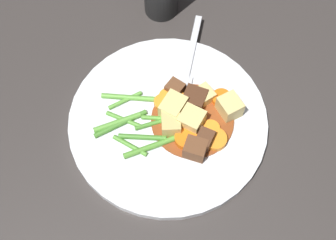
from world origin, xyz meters
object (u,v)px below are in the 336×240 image
Objects in this scene: carrot_slice_2 at (186,139)px; potato_chunk_2 at (204,95)px; carrot_slice_4 at (215,140)px; meat_chunk_1 at (195,149)px; potato_chunk_0 at (230,107)px; meat_chunk_0 at (204,140)px; carrot_slice_1 at (160,104)px; meat_chunk_2 at (175,89)px; carrot_slice_0 at (221,99)px; meat_chunk_3 at (195,99)px; fork at (188,65)px; carrot_slice_3 at (169,99)px; potato_chunk_3 at (173,107)px; potato_chunk_4 at (192,120)px; carrot_slice_6 at (181,102)px; potato_chunk_1 at (171,124)px; carrot_slice_5 at (210,129)px; dinner_plate at (168,122)px.

carrot_slice_2 is 0.07m from potato_chunk_2.
carrot_slice_4 is 0.03m from meat_chunk_1.
potato_chunk_0 reaches higher than meat_chunk_0.
carrot_slice_1 is 1.06× the size of meat_chunk_2.
carrot_slice_0 is at bearing 61.32° from carrot_slice_4.
meat_chunk_2 is (0.01, 0.08, 0.00)m from carrot_slice_2.
meat_chunk_3 is at bearing 59.48° from carrot_slice_2.
meat_chunk_1 is 0.14m from fork.
potato_chunk_3 is (-0.00, -0.02, 0.01)m from carrot_slice_3.
potato_chunk_2 is (0.05, 0.06, 0.00)m from carrot_slice_2.
potato_chunk_4 is 1.02× the size of meat_chunk_3.
potato_chunk_1 is at bearing -128.71° from carrot_slice_6.
carrot_slice_3 is 0.08m from carrot_slice_5.
potato_chunk_2 is 1.02× the size of meat_chunk_0.
carrot_slice_3 is 0.09m from potato_chunk_0.
carrot_slice_0 is at bearing 22.98° from potato_chunk_4.
potato_chunk_3 is 1.13× the size of potato_chunk_4.
meat_chunk_1 is at bearing -71.94° from dinner_plate.
carrot_slice_4 is at bearing -97.07° from potato_chunk_2.
meat_chunk_2 is at bearing 139.58° from potato_chunk_0.
carrot_slice_6 is 0.03m from potato_chunk_2.
potato_chunk_3 is (-0.08, 0.03, -0.00)m from potato_chunk_0.
potato_chunk_4 reaches higher than meat_chunk_1.
carrot_slice_2 is 1.37× the size of meat_chunk_2.
carrot_slice_5 is 0.91× the size of meat_chunk_1.
potato_chunk_3 is (-0.04, 0.06, 0.01)m from carrot_slice_4.
potato_chunk_0 is at bearing -23.85° from carrot_slice_1.
potato_chunk_0 reaches higher than potato_chunk_2.
carrot_slice_5 is (0.04, -0.06, -0.00)m from carrot_slice_3.
meat_chunk_0 is (0.04, -0.04, -0.00)m from potato_chunk_1.
potato_chunk_0 is (0.09, -0.01, 0.02)m from dinner_plate.
meat_chunk_1 is 0.19× the size of fork.
potato_chunk_2 is at bearing 80.15° from carrot_slice_5.
meat_chunk_3 is (-0.01, 0.07, 0.01)m from carrot_slice_4.
carrot_slice_4 is 0.91× the size of potato_chunk_3.
carrot_slice_3 is 0.91× the size of carrot_slice_4.
carrot_slice_4 is 0.13m from fork.
potato_chunk_1 reaches higher than carrot_slice_1.
carrot_slice_3 is at bearing 149.82° from potato_chunk_0.
carrot_slice_0 is 1.05× the size of carrot_slice_5.
carrot_slice_6 is at bearing 51.29° from potato_chunk_1.
meat_chunk_3 is at bearing 8.05° from potato_chunk_3.
meat_chunk_2 is at bearing 148.92° from potato_chunk_2.
potato_chunk_2 is 1.15× the size of meat_chunk_2.
carrot_slice_2 is at bearing -102.30° from carrot_slice_6.
meat_chunk_2 reaches higher than fork.
potato_chunk_4 is (-0.05, -0.02, 0.01)m from carrot_slice_0.
carrot_slice_5 is at bearing -47.63° from carrot_slice_1.
carrot_slice_2 is at bearing 106.41° from meat_chunk_1.
carrot_slice_0 is at bearing 100.61° from potato_chunk_0.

